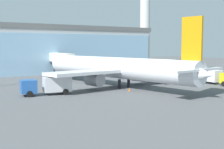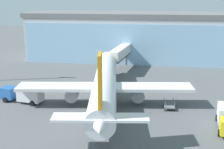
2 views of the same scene
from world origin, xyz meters
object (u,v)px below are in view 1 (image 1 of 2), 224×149
object	(u,v)px
jet_bridge	(60,59)
safety_cone_wingtip	(43,90)
control_tower	(145,12)
safety_cone_nose	(129,90)
airplane	(116,68)
fuel_truck	(216,77)
catering_truck	(48,85)
baggage_cart	(164,81)

from	to	relation	value
jet_bridge	safety_cone_wingtip	size ratio (longest dim) A/B	27.28
control_tower	safety_cone_nose	world-z (taller)	control_tower
airplane	safety_cone_wingtip	bearing A→B (deg)	72.54
fuel_truck	safety_cone_wingtip	size ratio (longest dim) A/B	13.48
catering_truck	safety_cone_wingtip	size ratio (longest dim) A/B	13.69
control_tower	safety_cone_wingtip	distance (m)	91.47
control_tower	catering_truck	size ratio (longest dim) A/B	4.77
control_tower	airplane	size ratio (longest dim) A/B	0.92
airplane	safety_cone_nose	size ratio (longest dim) A/B	70.79
airplane	catering_truck	world-z (taller)	airplane
catering_truck	fuel_truck	bearing A→B (deg)	-179.62
jet_bridge	catering_truck	size ratio (longest dim) A/B	1.99
fuel_truck	safety_cone_wingtip	bearing A→B (deg)	-101.15
safety_cone_nose	safety_cone_wingtip	xyz separation A→B (m)	(-11.94, 7.12, 0.00)
jet_bridge	catering_truck	xyz separation A→B (m)	(-12.03, -25.82, -2.70)
control_tower	safety_cone_wingtip	bearing A→B (deg)	-137.35
airplane	safety_cone_nose	world-z (taller)	airplane
jet_bridge	fuel_truck	distance (m)	35.82
safety_cone_wingtip	baggage_cart	bearing A→B (deg)	-5.12
airplane	fuel_truck	size ratio (longest dim) A/B	5.25
airplane	baggage_cart	distance (m)	10.90
safety_cone_nose	safety_cone_wingtip	bearing A→B (deg)	149.20
baggage_cart	safety_cone_nose	bearing A→B (deg)	107.42
baggage_cart	safety_cone_wingtip	size ratio (longest dim) A/B	5.38
jet_bridge	safety_cone_wingtip	world-z (taller)	jet_bridge
jet_bridge	fuel_truck	world-z (taller)	jet_bridge
jet_bridge	baggage_cart	size ratio (longest dim) A/B	5.07
jet_bridge	catering_truck	bearing A→B (deg)	158.96
catering_truck	fuel_truck	xyz separation A→B (m)	(31.61, -4.06, 0.00)
jet_bridge	airplane	size ratio (longest dim) A/B	0.39
control_tower	fuel_truck	xyz separation A→B (m)	(-34.31, -68.31, -20.16)
fuel_truck	baggage_cart	world-z (taller)	fuel_truck
baggage_cart	airplane	bearing A→B (deg)	80.31
jet_bridge	safety_cone_wingtip	distance (m)	24.98
fuel_truck	safety_cone_nose	xyz separation A→B (m)	(-19.17, 0.94, -1.19)
control_tower	safety_cone_wingtip	size ratio (longest dim) A/B	65.35
catering_truck	safety_cone_nose	distance (m)	12.88
safety_cone_wingtip	control_tower	bearing A→B (deg)	42.65
control_tower	safety_cone_nose	bearing A→B (deg)	-128.44
baggage_cart	control_tower	bearing A→B (deg)	-40.41
jet_bridge	airplane	distance (m)	23.36
jet_bridge	control_tower	xyz separation A→B (m)	(53.90, 38.44, 17.46)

